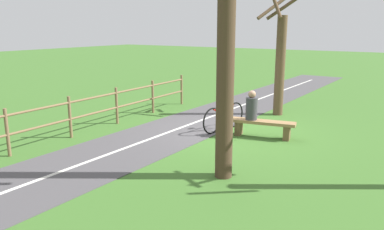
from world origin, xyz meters
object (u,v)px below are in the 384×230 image
(person_seated, at_px, (252,107))
(bicycle, at_px, (224,117))
(backpack, at_px, (224,130))
(tree_mid_field, at_px, (225,64))
(bench, at_px, (262,126))
(tree_near_bench, at_px, (280,59))

(person_seated, distance_m, bicycle, 0.99)
(person_seated, height_order, bicycle, person_seated)
(backpack, xyz_separation_m, tree_mid_field, (-1.30, 2.49, 2.03))
(bench, relative_size, person_seated, 2.22)
(person_seated, relative_size, tree_near_bench, 0.20)
(backpack, height_order, tree_near_bench, tree_near_bench)
(backpack, bearing_deg, tree_near_bench, -94.17)
(person_seated, xyz_separation_m, bicycle, (0.89, -0.12, -0.42))
(person_seated, distance_m, tree_near_bench, 3.13)
(bicycle, xyz_separation_m, tree_mid_field, (-1.62, 3.09, 1.84))
(person_seated, bearing_deg, bicycle, -18.80)
(tree_mid_field, height_order, tree_near_bench, tree_mid_field)
(backpack, distance_m, tree_mid_field, 3.46)
(bicycle, bearing_deg, bench, 97.80)
(bench, distance_m, backpack, 1.05)
(backpack, bearing_deg, bicycle, -62.23)
(bench, relative_size, backpack, 4.32)
(bench, xyz_separation_m, backpack, (0.88, 0.55, -0.12))
(tree_mid_field, bearing_deg, tree_near_bench, -79.91)
(bicycle, relative_size, backpack, 4.35)
(tree_mid_field, bearing_deg, backpack, -62.43)
(tree_near_bench, bearing_deg, bicycle, 78.60)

